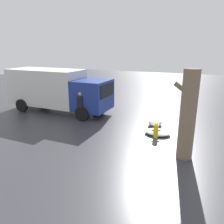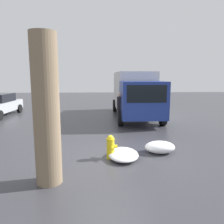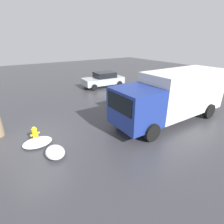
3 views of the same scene
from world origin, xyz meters
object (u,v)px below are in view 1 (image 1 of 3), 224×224
tree_trunk (188,115)px  fire_hydrant (156,130)px  pedestrian (80,105)px  delivery_truck (57,89)px

tree_trunk → fire_hydrant: bearing=-46.4°
tree_trunk → pedestrian: tree_trunk is taller
delivery_truck → pedestrian: size_ratio=4.18×
tree_trunk → delivery_truck: 9.65m
fire_hydrant → pedestrian: (4.85, -0.78, 0.58)m
fire_hydrant → pedestrian: pedestrian is taller
fire_hydrant → pedestrian: size_ratio=0.43×
tree_trunk → pedestrian: bearing=-20.4°
tree_trunk → delivery_truck: tree_trunk is taller
fire_hydrant → pedestrian: 4.95m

